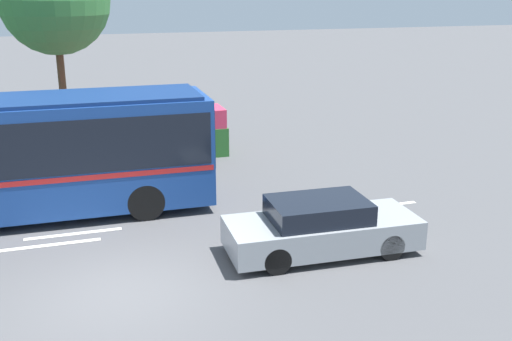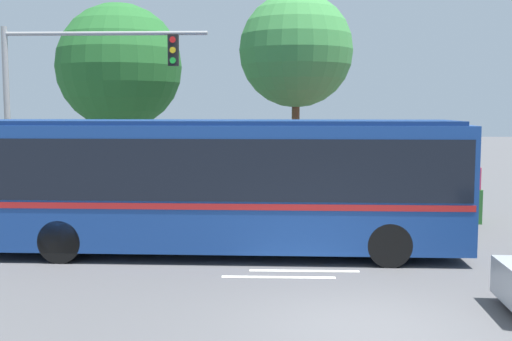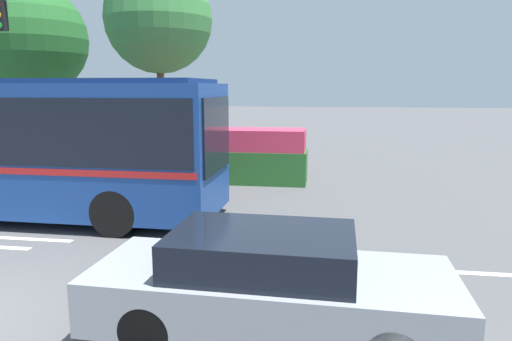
% 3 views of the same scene
% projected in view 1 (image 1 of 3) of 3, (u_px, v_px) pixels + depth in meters
% --- Properties ---
extents(ground_plane, '(140.00, 140.00, 0.00)m').
position_uv_depth(ground_plane, '(120.00, 293.00, 12.37)').
color(ground_plane, '#4C4C4F').
extents(sedan_foreground, '(4.56, 1.90, 1.33)m').
position_uv_depth(sedan_foreground, '(321.00, 228.00, 14.09)').
color(sedan_foreground, gray).
rests_on(sedan_foreground, ground).
extents(flowering_hedge, '(6.10, 1.45, 1.74)m').
position_uv_depth(flowering_hedge, '(142.00, 136.00, 21.76)').
color(flowering_hedge, '#286028').
rests_on(flowering_hedge, ground).
extents(street_tree_centre, '(3.97, 3.97, 7.55)m').
position_uv_depth(street_tree_centre, '(54.00, 0.00, 21.72)').
color(street_tree_centre, brown).
rests_on(street_tree_centre, ground).
extents(lane_stripe_near, '(2.40, 0.16, 0.01)m').
position_uv_depth(lane_stripe_near, '(74.00, 234.00, 15.31)').
color(lane_stripe_near, silver).
rests_on(lane_stripe_near, ground).
extents(lane_stripe_mid, '(2.40, 0.16, 0.01)m').
position_uv_depth(lane_stripe_mid, '(50.00, 245.00, 14.66)').
color(lane_stripe_mid, silver).
rests_on(lane_stripe_mid, ground).
extents(lane_stripe_far, '(2.40, 0.16, 0.01)m').
position_uv_depth(lane_stripe_far, '(378.00, 206.00, 17.22)').
color(lane_stripe_far, silver).
rests_on(lane_stripe_far, ground).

